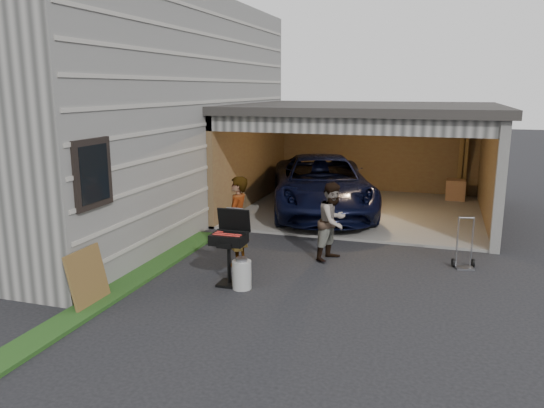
{
  "coord_description": "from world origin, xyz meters",
  "views": [
    {
      "loc": [
        2.73,
        -7.78,
        3.32
      ],
      "look_at": [
        -0.29,
        1.62,
        1.15
      ],
      "focal_mm": 35.0,
      "sensor_mm": 36.0,
      "label": 1
    }
  ],
  "objects_px": {
    "minivan": "(321,187)",
    "plywood_panel": "(88,278)",
    "propane_tank": "(242,275)",
    "bbq_grill": "(229,241)",
    "woman": "(237,221)",
    "man": "(333,221)",
    "hand_truck": "(464,258)"
  },
  "relations": [
    {
      "from": "bbq_grill",
      "to": "plywood_panel",
      "type": "distance_m",
      "value": 2.33
    },
    {
      "from": "man",
      "to": "plywood_panel",
      "type": "height_order",
      "value": "man"
    },
    {
      "from": "propane_tank",
      "to": "hand_truck",
      "type": "xyz_separation_m",
      "value": [
        3.6,
        2.26,
        -0.05
      ]
    },
    {
      "from": "bbq_grill",
      "to": "propane_tank",
      "type": "xyz_separation_m",
      "value": [
        0.27,
        -0.12,
        -0.53
      ]
    },
    {
      "from": "bbq_grill",
      "to": "propane_tank",
      "type": "bearing_deg",
      "value": -24.85
    },
    {
      "from": "bbq_grill",
      "to": "plywood_panel",
      "type": "height_order",
      "value": "bbq_grill"
    },
    {
      "from": "woman",
      "to": "hand_truck",
      "type": "xyz_separation_m",
      "value": [
        4.13,
        1.1,
        -0.66
      ]
    },
    {
      "from": "propane_tank",
      "to": "plywood_panel",
      "type": "distance_m",
      "value": 2.45
    },
    {
      "from": "hand_truck",
      "to": "man",
      "type": "bearing_deg",
      "value": 171.71
    },
    {
      "from": "plywood_panel",
      "to": "bbq_grill",
      "type": "bearing_deg",
      "value": 41.09
    },
    {
      "from": "minivan",
      "to": "propane_tank",
      "type": "bearing_deg",
      "value": -108.04
    },
    {
      "from": "hand_truck",
      "to": "woman",
      "type": "bearing_deg",
      "value": -179.16
    },
    {
      "from": "plywood_panel",
      "to": "hand_truck",
      "type": "bearing_deg",
      "value": 33.12
    },
    {
      "from": "woman",
      "to": "propane_tank",
      "type": "bearing_deg",
      "value": 20.35
    },
    {
      "from": "minivan",
      "to": "man",
      "type": "bearing_deg",
      "value": -91.28
    },
    {
      "from": "minivan",
      "to": "woman",
      "type": "xyz_separation_m",
      "value": [
        -0.61,
        -4.54,
        0.11
      ]
    },
    {
      "from": "minivan",
      "to": "bbq_grill",
      "type": "bearing_deg",
      "value": -110.78
    },
    {
      "from": "man",
      "to": "hand_truck",
      "type": "xyz_separation_m",
      "value": [
        2.47,
        0.25,
        -0.58
      ]
    },
    {
      "from": "man",
      "to": "propane_tank",
      "type": "bearing_deg",
      "value": 172.79
    },
    {
      "from": "man",
      "to": "propane_tank",
      "type": "xyz_separation_m",
      "value": [
        -1.13,
        -2.02,
        -0.53
      ]
    },
    {
      "from": "man",
      "to": "hand_truck",
      "type": "distance_m",
      "value": 2.55
    },
    {
      "from": "woman",
      "to": "propane_tank",
      "type": "height_order",
      "value": "woman"
    },
    {
      "from": "bbq_grill",
      "to": "hand_truck",
      "type": "bearing_deg",
      "value": 28.97
    },
    {
      "from": "plywood_panel",
      "to": "hand_truck",
      "type": "height_order",
      "value": "hand_truck"
    },
    {
      "from": "minivan",
      "to": "plywood_panel",
      "type": "relative_size",
      "value": 5.89
    },
    {
      "from": "man",
      "to": "bbq_grill",
      "type": "distance_m",
      "value": 2.35
    },
    {
      "from": "propane_tank",
      "to": "plywood_panel",
      "type": "bearing_deg",
      "value": -145.2
    },
    {
      "from": "woman",
      "to": "man",
      "type": "xyz_separation_m",
      "value": [
        1.66,
        0.85,
        -0.08
      ]
    },
    {
      "from": "man",
      "to": "hand_truck",
      "type": "bearing_deg",
      "value": -62.13
    },
    {
      "from": "minivan",
      "to": "propane_tank",
      "type": "relative_size",
      "value": 11.04
    },
    {
      "from": "minivan",
      "to": "propane_tank",
      "type": "distance_m",
      "value": 5.73
    },
    {
      "from": "minivan",
      "to": "bbq_grill",
      "type": "height_order",
      "value": "minivan"
    }
  ]
}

